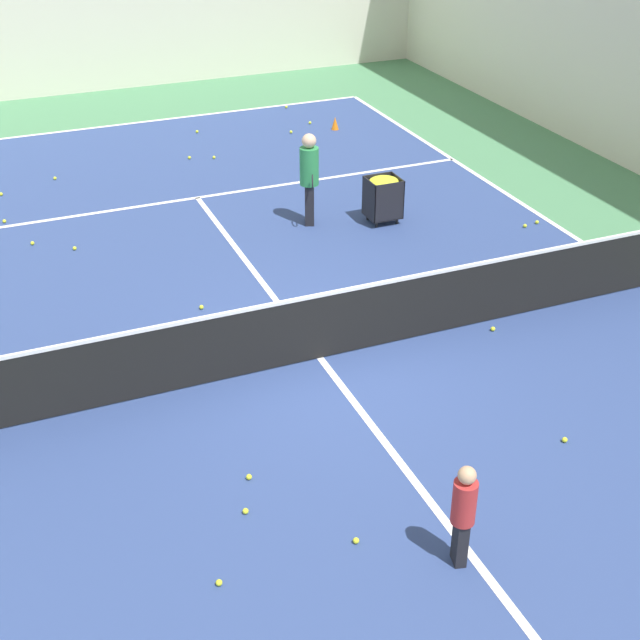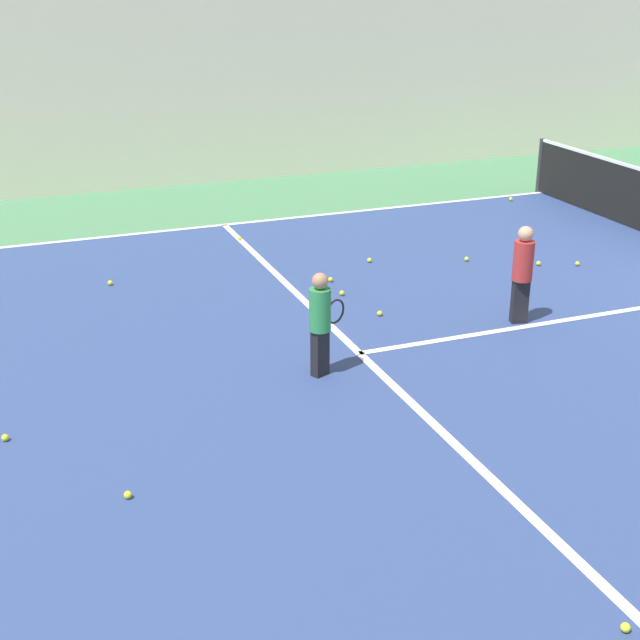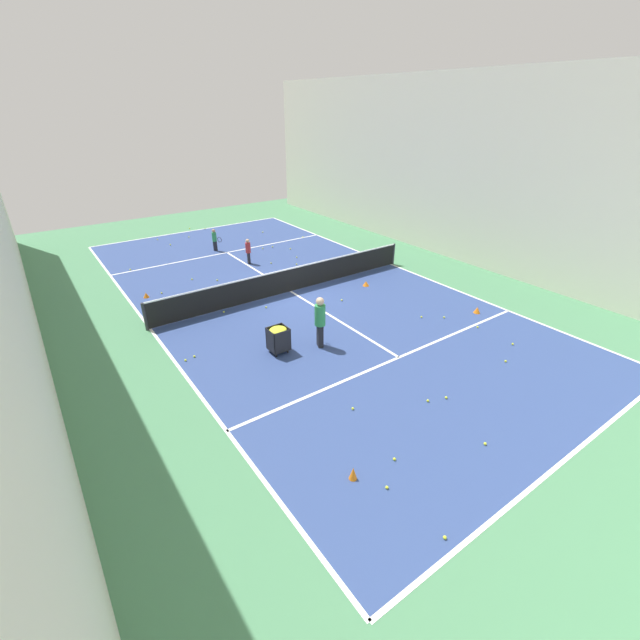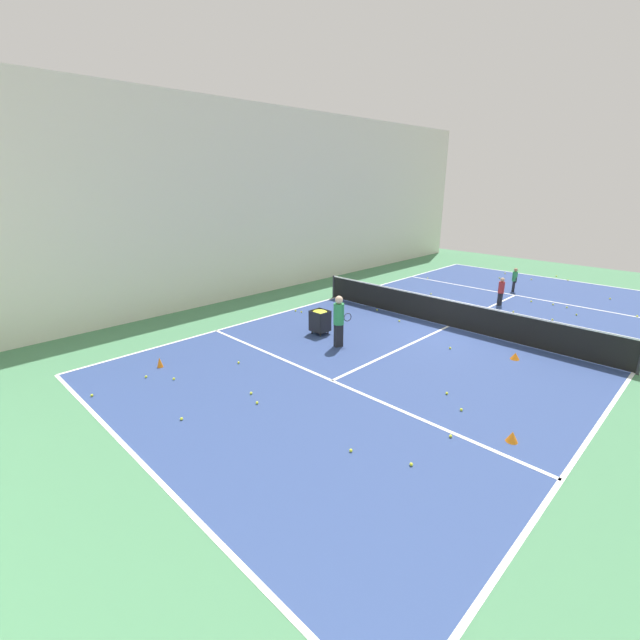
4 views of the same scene
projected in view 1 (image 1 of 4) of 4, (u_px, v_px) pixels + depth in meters
name	position (u px, v px, depth m)	size (l,w,h in m)	color
ground_plane	(320.00, 358.00, 12.54)	(33.51, 33.51, 0.00)	#477F56
court_playing_area	(320.00, 358.00, 12.54)	(11.56, 23.18, 0.00)	navy
line_baseline_far	(140.00, 122.00, 21.80)	(11.56, 0.10, 0.00)	white
line_service_far	(197.00, 198.00, 17.63)	(11.56, 0.10, 0.00)	white
line_centre_service	(320.00, 358.00, 12.54)	(0.10, 12.75, 0.00)	white
tennis_net	(320.00, 325.00, 12.27)	(11.86, 0.10, 1.03)	#2D2D33
coach_at_net	(309.00, 173.00, 16.06)	(0.44, 0.71, 1.72)	black
child_midcourt	(463.00, 509.00, 8.82)	(0.30, 0.30, 1.24)	black
ball_cart	(383.00, 191.00, 16.32)	(0.60, 0.55, 0.88)	black
training_cone_1	(89.00, 347.00, 12.58)	(0.28, 0.28, 0.21)	orange
training_cone_3	(335.00, 123.00, 21.26)	(0.18, 0.18, 0.31)	orange
tennis_ball_1	(219.00, 583.00, 8.88)	(0.07, 0.07, 0.07)	yellow
tennis_ball_5	(397.00, 308.00, 13.72)	(0.07, 0.07, 0.07)	yellow
tennis_ball_6	(307.00, 159.00, 19.44)	(0.07, 0.07, 0.07)	yellow
tennis_ball_7	(500.00, 306.00, 13.77)	(0.07, 0.07, 0.07)	yellow
tennis_ball_8	(291.00, 132.00, 21.07)	(0.07, 0.07, 0.07)	yellow
tennis_ball_10	(286.00, 107.00, 22.80)	(0.07, 0.07, 0.07)	yellow
tennis_ball_11	(55.00, 178.00, 18.46)	(0.07, 0.07, 0.07)	yellow
tennis_ball_14	(1.00, 194.00, 17.71)	(0.07, 0.07, 0.07)	yellow
tennis_ball_15	(201.00, 307.00, 13.73)	(0.07, 0.07, 0.07)	yellow
tennis_ball_16	(565.00, 440.00, 10.87)	(0.07, 0.07, 0.07)	yellow
tennis_ball_19	(197.00, 132.00, 21.09)	(0.07, 0.07, 0.07)	yellow
tennis_ball_20	(246.00, 511.00, 9.77)	(0.07, 0.07, 0.07)	yellow
tennis_ball_22	(4.00, 221.00, 16.56)	(0.07, 0.07, 0.07)	yellow
tennis_ball_23	(525.00, 226.00, 16.38)	(0.07, 0.07, 0.07)	yellow
tennis_ball_24	(537.00, 222.00, 16.52)	(0.07, 0.07, 0.07)	yellow
tennis_ball_25	(32.00, 243.00, 15.73)	(0.07, 0.07, 0.07)	yellow
tennis_ball_26	(249.00, 477.00, 10.27)	(0.07, 0.07, 0.07)	yellow
tennis_ball_28	(493.00, 329.00, 13.16)	(0.07, 0.07, 0.07)	yellow
tennis_ball_29	(356.00, 541.00, 9.38)	(0.07, 0.07, 0.07)	yellow
tennis_ball_30	(75.00, 248.00, 15.55)	(0.07, 0.07, 0.07)	yellow
tennis_ball_32	(310.00, 123.00, 21.68)	(0.07, 0.07, 0.07)	yellow
tennis_ball_35	(189.00, 158.00, 19.54)	(0.07, 0.07, 0.07)	yellow
tennis_ball_36	(214.00, 157.00, 19.55)	(0.07, 0.07, 0.07)	yellow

